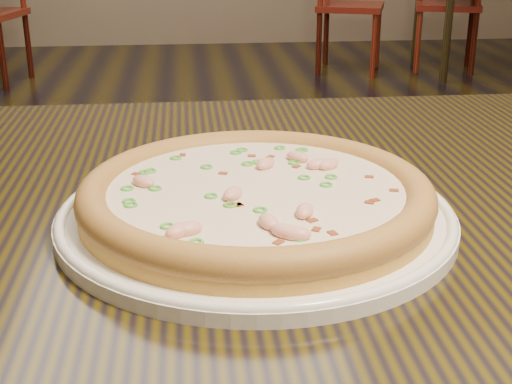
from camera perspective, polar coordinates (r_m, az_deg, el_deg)
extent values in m
plane|color=black|center=(1.79, -8.84, -13.11)|extent=(9.00, 9.00, 0.00)
cube|color=black|center=(0.71, 9.25, -1.93)|extent=(1.20, 0.80, 0.04)
cylinder|color=white|center=(0.64, 0.00, -2.01)|extent=(0.35, 0.35, 0.01)
torus|color=white|center=(0.63, 0.00, -1.52)|extent=(0.35, 0.35, 0.01)
cylinder|color=gold|center=(0.63, 0.00, -0.76)|extent=(0.31, 0.31, 0.02)
torus|color=#AE8437|center=(0.63, 0.00, 0.00)|extent=(0.31, 0.31, 0.03)
cylinder|color=#F3E1C1|center=(0.63, 0.00, 0.21)|extent=(0.26, 0.26, 0.00)
ellipsoid|color=#F2B29E|center=(0.53, -6.20, -3.08)|extent=(0.03, 0.03, 0.01)
ellipsoid|color=#F2B29E|center=(0.57, 3.92, -1.53)|extent=(0.02, 0.03, 0.01)
ellipsoid|color=#F2B29E|center=(0.67, 5.83, 2.23)|extent=(0.03, 0.03, 0.01)
ellipsoid|color=#F2B29E|center=(0.53, 3.17, -3.33)|extent=(0.03, 0.02, 0.01)
ellipsoid|color=#F2B29E|center=(0.60, -1.87, -0.15)|extent=(0.02, 0.03, 0.01)
ellipsoid|color=#F2B29E|center=(0.63, -8.99, 0.84)|extent=(0.03, 0.03, 0.01)
ellipsoid|color=#F2B29E|center=(0.54, -5.48, -2.94)|extent=(0.03, 0.02, 0.01)
ellipsoid|color=#F2B29E|center=(0.67, 5.01, 2.23)|extent=(0.03, 0.02, 0.01)
ellipsoid|color=#F2B29E|center=(0.53, 2.32, -3.16)|extent=(0.03, 0.03, 0.01)
ellipsoid|color=#F2B29E|center=(0.69, 3.35, 2.82)|extent=(0.03, 0.03, 0.01)
ellipsoid|color=#F2B29E|center=(0.67, 0.76, 2.28)|extent=(0.03, 0.03, 0.01)
ellipsoid|color=#F2B29E|center=(0.55, 1.00, -2.40)|extent=(0.02, 0.03, 0.01)
cube|color=maroon|center=(0.63, 10.98, 0.05)|extent=(0.01, 0.01, 0.00)
cube|color=maroon|center=(0.66, 9.05, 1.13)|extent=(0.01, 0.01, 0.00)
cube|color=maroon|center=(0.71, -5.88, 2.91)|extent=(0.01, 0.01, 0.00)
cube|color=maroon|center=(0.70, 1.16, 2.76)|extent=(0.01, 0.01, 0.00)
cube|color=maroon|center=(0.54, 6.15, -3.38)|extent=(0.01, 0.01, 0.00)
cube|color=maroon|center=(0.59, -1.39, -1.10)|extent=(0.01, 0.01, 0.00)
cube|color=maroon|center=(0.56, 4.53, -2.36)|extent=(0.01, 0.01, 0.00)
cube|color=maroon|center=(0.59, -1.49, -1.13)|extent=(0.01, 0.01, 0.00)
cube|color=maroon|center=(0.52, 1.81, -4.13)|extent=(0.01, 0.01, 0.00)
cube|color=maroon|center=(0.66, -2.66, 1.43)|extent=(0.01, 0.01, 0.00)
cube|color=maroon|center=(0.70, -0.35, 2.84)|extent=(0.01, 0.01, 0.00)
cube|color=maroon|center=(0.66, -9.54, 1.36)|extent=(0.01, 0.01, 0.00)
cube|color=maroon|center=(0.60, 9.06, -0.91)|extent=(0.01, 0.01, 0.00)
cube|color=maroon|center=(0.54, 4.84, -3.08)|extent=(0.01, 0.01, 0.00)
cube|color=maroon|center=(0.58, -2.22, -1.16)|extent=(0.01, 0.01, 0.00)
cube|color=maroon|center=(0.60, 9.48, -0.73)|extent=(0.01, 0.01, 0.00)
cube|color=maroon|center=(0.68, 3.25, 1.98)|extent=(0.01, 0.01, 0.00)
torus|color=green|center=(0.60, -10.12, -0.75)|extent=(0.02, 0.02, 0.00)
torus|color=green|center=(0.53, 3.45, -3.70)|extent=(0.01, 0.01, 0.00)
torus|color=green|center=(0.70, -6.43, 2.71)|extent=(0.02, 0.02, 0.00)
torus|color=green|center=(0.63, -8.06, 0.27)|extent=(0.02, 0.02, 0.00)
torus|color=green|center=(0.58, -2.08, -1.05)|extent=(0.02, 0.02, 0.00)
torus|color=green|center=(0.68, 3.05, 2.33)|extent=(0.02, 0.02, 0.00)
torus|color=green|center=(0.72, 3.74, 3.37)|extent=(0.02, 0.02, 0.00)
torus|color=green|center=(0.52, -4.80, -4.04)|extent=(0.01, 0.01, 0.00)
torus|color=green|center=(0.73, 1.92, 3.53)|extent=(0.02, 0.02, 0.00)
torus|color=green|center=(0.68, -0.70, 2.25)|extent=(0.01, 0.01, 0.00)
torus|color=green|center=(0.59, -10.00, -1.04)|extent=(0.01, 0.01, 0.00)
torus|color=green|center=(0.71, -1.63, 3.16)|extent=(0.02, 0.02, 0.00)
torus|color=green|center=(0.65, 3.87, 1.15)|extent=(0.01, 0.01, 0.00)
torus|color=green|center=(0.67, -8.89, 1.55)|extent=(0.02, 0.02, 0.00)
torus|color=green|center=(0.72, 3.62, 3.34)|extent=(0.01, 0.01, 0.00)
torus|color=green|center=(0.69, 0.14, 2.39)|extent=(0.01, 0.01, 0.00)
torus|color=green|center=(0.55, -7.10, -2.75)|extent=(0.01, 0.01, 0.00)
torus|color=green|center=(0.63, -10.27, 0.27)|extent=(0.02, 0.02, 0.00)
torus|color=green|center=(0.60, -3.62, -0.34)|extent=(0.02, 0.02, 0.00)
torus|color=green|center=(0.67, -3.98, 2.00)|extent=(0.02, 0.02, 0.00)
torus|color=green|center=(0.72, -1.13, 3.38)|extent=(0.02, 0.02, 0.00)
torus|color=green|center=(0.67, -8.46, 1.67)|extent=(0.02, 0.02, 0.00)
torus|color=green|center=(0.63, 5.63, 0.57)|extent=(0.02, 0.02, 0.00)
torus|color=green|center=(0.65, 6.03, 1.19)|extent=(0.01, 0.01, 0.00)
torus|color=green|center=(0.57, 0.33, -1.47)|extent=(0.02, 0.02, 0.00)
cylinder|color=black|center=(4.70, 15.11, 12.67)|extent=(0.05, 0.05, 0.71)
cylinder|color=black|center=(5.26, 12.83, 13.73)|extent=(0.05, 0.05, 0.71)
cylinder|color=maroon|center=(4.95, -17.75, 11.04)|extent=(0.04, 0.04, 0.41)
cylinder|color=maroon|center=(4.63, -19.61, 10.16)|extent=(0.04, 0.04, 0.41)
cylinder|color=maroon|center=(4.91, -18.11, 14.13)|extent=(0.04, 0.04, 0.95)
cube|color=maroon|center=(4.94, 7.57, 14.47)|extent=(0.53, 0.53, 0.04)
cylinder|color=maroon|center=(4.78, 9.40, 11.42)|extent=(0.04, 0.04, 0.41)
cylinder|color=maroon|center=(5.14, 9.70, 12.08)|extent=(0.04, 0.04, 0.41)
cylinder|color=maroon|center=(4.82, 5.05, 11.69)|extent=(0.04, 0.04, 0.41)
cylinder|color=maroon|center=(5.17, 5.63, 12.33)|extent=(0.04, 0.04, 0.41)
cylinder|color=maroon|center=(4.78, 5.15, 14.88)|extent=(0.04, 0.04, 0.95)
cube|color=maroon|center=(5.14, 15.08, 14.21)|extent=(0.53, 0.53, 0.04)
cylinder|color=maroon|center=(5.34, 12.79, 12.21)|extent=(0.04, 0.04, 0.41)
cylinder|color=maroon|center=(4.99, 12.83, 11.59)|extent=(0.04, 0.04, 0.41)
cylinder|color=maroon|center=(5.36, 16.71, 11.88)|extent=(0.04, 0.04, 0.41)
cylinder|color=maroon|center=(5.01, 17.02, 11.23)|extent=(0.04, 0.04, 0.41)
cylinder|color=maroon|center=(4.97, 17.36, 14.29)|extent=(0.04, 0.04, 0.95)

